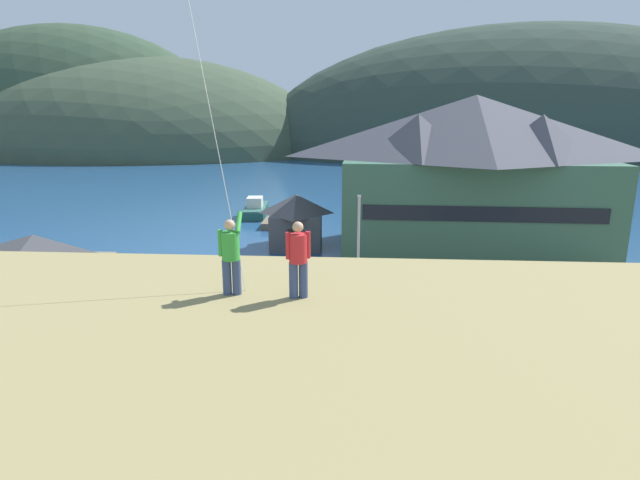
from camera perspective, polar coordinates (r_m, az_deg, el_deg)
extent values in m
plane|color=#66604C|center=(23.58, -0.40, -15.09)|extent=(600.00, 600.00, 0.00)
cube|color=gray|center=(28.02, 0.36, -10.02)|extent=(40.00, 20.00, 0.10)
cube|color=navy|center=(81.36, 2.74, 5.96)|extent=(360.00, 84.00, 0.03)
ellipsoid|color=#334733|center=(161.86, -25.30, 8.69)|extent=(94.57, 52.66, 66.81)
ellipsoid|color=#3D4C38|center=(153.52, -18.80, 9.06)|extent=(105.20, 70.43, 50.97)
ellipsoid|color=#2D3D33|center=(147.06, 22.16, 8.58)|extent=(145.00, 63.58, 64.38)
cube|color=#38604C|center=(44.23, 16.02, 3.61)|extent=(20.54, 11.36, 7.74)
cube|color=black|center=(38.90, 17.48, 2.70)|extent=(17.22, 0.52, 1.10)
pyramid|color=#4C4C56|center=(43.59, 16.59, 11.79)|extent=(21.78, 12.48, 4.88)
pyramid|color=#4C4C56|center=(41.10, 10.66, 11.02)|extent=(6.12, 6.12, 3.42)
pyramid|color=#4C4C56|center=(42.89, 23.08, 10.27)|extent=(6.12, 6.12, 3.42)
cube|color=#756B5B|center=(31.46, -28.22, -5.41)|extent=(6.89, 4.27, 3.81)
pyramid|color=#47474C|center=(30.76, -28.78, -0.78)|extent=(7.44, 4.70, 1.44)
cube|color=black|center=(29.99, -30.09, -7.72)|extent=(1.10, 0.09, 2.67)
cube|color=#474C56|center=(44.50, -2.59, 1.08)|extent=(4.45, 4.74, 2.99)
pyramid|color=#47474C|center=(44.04, -2.63, 3.99)|extent=(4.81, 5.21, 1.59)
cube|color=black|center=(42.37, -2.79, -0.21)|extent=(1.10, 0.11, 2.09)
cube|color=#70604C|center=(56.10, -3.92, 2.59)|extent=(3.20, 10.98, 0.70)
cube|color=#23564C|center=(58.62, -7.05, 3.12)|extent=(2.86, 7.36, 0.90)
cube|color=#33665B|center=(58.52, -7.07, 3.63)|extent=(2.78, 7.14, 0.16)
cube|color=silver|center=(57.88, -7.14, 4.14)|extent=(1.78, 2.28, 1.10)
cube|color=#9EA3A8|center=(28.81, 15.61, -8.22)|extent=(4.25, 1.93, 0.80)
cube|color=gray|center=(28.57, 16.00, -6.82)|extent=(2.15, 1.66, 0.70)
cube|color=black|center=(28.58, 15.99, -6.88)|extent=(2.19, 1.70, 0.32)
cylinder|color=black|center=(29.50, 12.54, -8.32)|extent=(0.65, 0.24, 0.64)
cylinder|color=black|center=(27.84, 13.21, -9.75)|extent=(0.65, 0.24, 0.64)
cylinder|color=black|center=(30.12, 17.71, -8.20)|extent=(0.65, 0.24, 0.64)
cylinder|color=black|center=(28.50, 18.68, -9.58)|extent=(0.65, 0.24, 0.64)
cube|color=red|center=(29.32, -11.60, -7.57)|extent=(4.35, 2.19, 0.80)
cube|color=#B11A15|center=(29.03, -11.38, -6.20)|extent=(2.24, 1.79, 0.70)
cube|color=black|center=(29.04, -11.37, -6.26)|extent=(2.29, 1.83, 0.32)
cylinder|color=black|center=(30.57, -13.81, -7.59)|extent=(0.66, 0.28, 0.64)
cylinder|color=black|center=(28.91, -14.56, -8.92)|extent=(0.66, 0.28, 0.64)
cylinder|color=black|center=(30.11, -8.68, -7.67)|extent=(0.66, 0.28, 0.64)
cylinder|color=black|center=(28.43, -9.13, -9.04)|extent=(0.66, 0.28, 0.64)
cube|color=slate|center=(26.71, -22.83, -10.65)|extent=(4.31, 2.06, 0.80)
cube|color=#5B5B5F|center=(26.49, -23.27, -9.13)|extent=(2.20, 1.73, 0.70)
cube|color=black|center=(26.51, -23.26, -9.20)|extent=(2.24, 1.76, 0.32)
cylinder|color=black|center=(25.52, -21.07, -12.65)|extent=(0.65, 0.26, 0.64)
cylinder|color=black|center=(26.97, -19.21, -11.00)|extent=(0.65, 0.26, 0.64)
cylinder|color=black|center=(26.87, -26.31, -11.82)|extent=(0.65, 0.26, 0.64)
cylinder|color=black|center=(28.26, -24.25, -10.32)|extent=(0.65, 0.26, 0.64)
cube|color=#9EA3A8|center=(30.98, 27.21, -7.71)|extent=(4.26, 1.95, 0.80)
cube|color=gray|center=(30.67, 27.11, -6.41)|extent=(2.16, 1.68, 0.70)
cube|color=black|center=(30.68, 27.10, -6.47)|extent=(2.20, 1.71, 0.32)
cylinder|color=black|center=(30.87, 30.12, -8.95)|extent=(0.65, 0.24, 0.64)
cylinder|color=black|center=(32.42, 28.83, -7.72)|extent=(0.65, 0.24, 0.64)
cylinder|color=black|center=(29.85, 25.28, -9.12)|extent=(0.65, 0.24, 0.64)
cylinder|color=black|center=(31.45, 24.20, -7.84)|extent=(0.65, 0.24, 0.64)
cube|color=#B28923|center=(23.77, -8.28, -12.76)|extent=(4.30, 2.05, 0.80)
cube|color=olive|center=(23.46, -8.72, -11.12)|extent=(2.19, 1.73, 0.70)
cube|color=black|center=(23.48, -8.71, -11.19)|extent=(2.24, 1.76, 0.32)
cylinder|color=black|center=(22.99, -5.11, -14.78)|extent=(0.65, 0.26, 0.64)
cylinder|color=black|center=(24.60, -4.71, -12.72)|extent=(0.65, 0.26, 0.64)
cylinder|color=black|center=(23.40, -12.00, -14.51)|extent=(0.65, 0.26, 0.64)
cylinder|color=black|center=(24.99, -11.11, -12.51)|extent=(0.65, 0.26, 0.64)
cube|color=navy|center=(25.39, 23.80, -12.07)|extent=(4.29, 2.02, 0.80)
cube|color=navy|center=(25.04, 23.64, -10.53)|extent=(2.18, 1.71, 0.70)
cube|color=black|center=(25.05, 23.63, -10.60)|extent=(2.23, 1.74, 0.32)
cylinder|color=black|center=(25.23, 27.36, -13.66)|extent=(0.65, 0.25, 0.64)
cylinder|color=black|center=(26.76, 26.01, -11.89)|extent=(0.65, 0.25, 0.64)
cylinder|color=black|center=(24.41, 21.17, -13.93)|extent=(0.65, 0.25, 0.64)
cylinder|color=black|center=(25.99, 20.19, -12.07)|extent=(0.65, 0.25, 0.64)
cylinder|color=#ADADB2|center=(32.11, 4.21, -0.82)|extent=(0.16, 0.16, 6.32)
cube|color=#4C4C51|center=(31.81, 4.31, 4.68)|extent=(0.24, 0.70, 0.20)
cylinder|color=#384770|center=(12.02, -10.15, -4.01)|extent=(0.20, 0.20, 0.82)
cylinder|color=#384770|center=(11.99, -9.11, -4.01)|extent=(0.20, 0.20, 0.82)
cylinder|color=green|center=(11.80, -9.78, -0.64)|extent=(0.40, 0.40, 0.64)
sphere|color=tan|center=(11.69, -9.87, 1.64)|extent=(0.24, 0.24, 0.24)
cylinder|color=green|center=(11.83, -8.89, 1.93)|extent=(0.16, 0.56, 0.43)
cylinder|color=green|center=(11.82, -10.84, -0.31)|extent=(0.11, 0.11, 0.60)
cylinder|color=#384770|center=(11.63, -2.91, -4.42)|extent=(0.20, 0.20, 0.82)
cylinder|color=#384770|center=(11.66, -1.84, -4.37)|extent=(0.20, 0.20, 0.82)
cylinder|color=red|center=(11.43, -2.41, -0.92)|extent=(0.40, 0.40, 0.64)
sphere|color=tan|center=(11.32, -2.44, 1.43)|extent=(0.24, 0.24, 0.24)
cylinder|color=red|center=(11.39, -3.51, -0.63)|extent=(0.11, 0.11, 0.60)
cylinder|color=red|center=(11.44, -1.32, -0.53)|extent=(0.11, 0.11, 0.60)
cylinder|color=silver|center=(13.31, -12.85, 18.08)|extent=(2.37, 2.86, 10.21)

